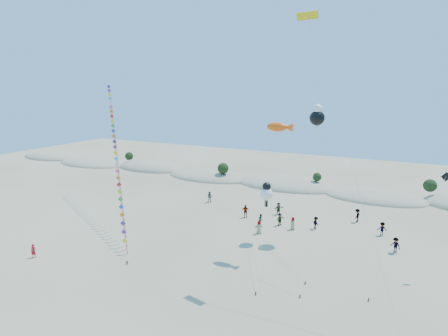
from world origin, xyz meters
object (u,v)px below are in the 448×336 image
parafoil_kite (310,24)px  fish_kite (280,127)px  flyer_foreground (33,251)px  kite_train (115,148)px

parafoil_kite → fish_kite: bearing=139.8°
parafoil_kite → flyer_foreground: bearing=-157.9°
flyer_foreground → kite_train: bearing=71.2°
kite_train → fish_kite: size_ratio=1.56×
fish_kite → parafoil_kite: bearing=-40.2°
fish_kite → parafoil_kite: 10.71m
flyer_foreground → parafoil_kite: bearing=-2.8°
kite_train → parafoil_kite: bearing=-9.1°
parafoil_kite → flyer_foreground: 36.42m
fish_kite → parafoil_kite: (3.43, -2.91, 9.72)m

